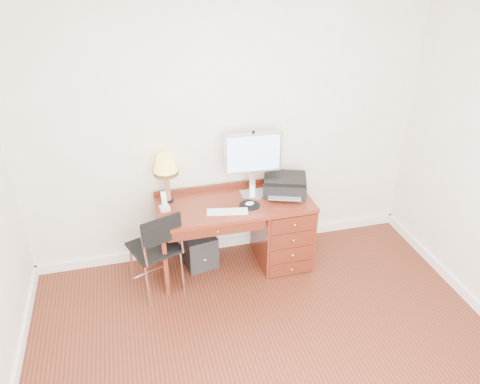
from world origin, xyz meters
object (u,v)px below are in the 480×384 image
object	(u,v)px
monitor	(253,157)
phone	(164,205)
equipment_box	(200,250)
printer	(285,185)
leg_lamp	(166,167)
desk	(265,227)
chair	(155,245)

from	to	relation	value
monitor	phone	bearing A→B (deg)	-170.65
monitor	equipment_box	world-z (taller)	monitor
printer	monitor	bearing A→B (deg)	-173.68
printer	leg_lamp	distance (m)	1.19
printer	phone	bearing A→B (deg)	-158.78
desk	phone	distance (m)	1.07
monitor	equipment_box	bearing A→B (deg)	-174.44
printer	phone	size ratio (longest dim) A/B	2.61
desk	phone	size ratio (longest dim) A/B	7.77
printer	leg_lamp	bearing A→B (deg)	-166.96
phone	chair	bearing A→B (deg)	-126.55
printer	equipment_box	size ratio (longest dim) A/B	1.41
phone	equipment_box	size ratio (longest dim) A/B	0.54
desk	monitor	bearing A→B (deg)	129.39
leg_lamp	equipment_box	distance (m)	0.98
monitor	chair	xyz separation A→B (m)	(-1.03, -0.36, -0.61)
printer	chair	distance (m)	1.40
monitor	equipment_box	xyz separation A→B (m)	(-0.57, -0.03, -0.98)
monitor	leg_lamp	distance (m)	0.84
desk	equipment_box	xyz separation A→B (m)	(-0.67, 0.10, -0.23)
leg_lamp	phone	size ratio (longest dim) A/B	2.57
desk	monitor	distance (m)	0.76
monitor	chair	world-z (taller)	monitor
monitor	leg_lamp	size ratio (longest dim) A/B	1.30
chair	equipment_box	world-z (taller)	chair
desk	equipment_box	world-z (taller)	desk
desk	chair	distance (m)	1.16
phone	chair	size ratio (longest dim) A/B	0.22
desk	chair	xyz separation A→B (m)	(-1.13, -0.23, 0.13)
monitor	phone	size ratio (longest dim) A/B	3.33
leg_lamp	equipment_box	world-z (taller)	leg_lamp
desk	monitor	size ratio (longest dim) A/B	2.34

